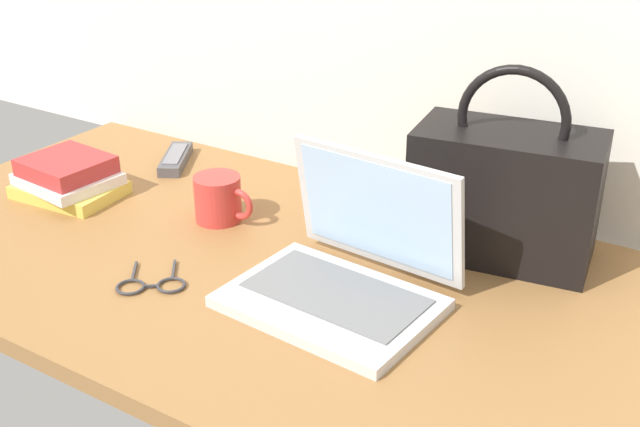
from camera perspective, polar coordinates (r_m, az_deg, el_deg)
desk at (r=1.32m, az=-2.10°, el=-4.72°), size 1.60×0.76×0.03m
laptop at (r=1.22m, az=1.94°, el=-4.08°), size 0.33×0.28×0.22m
coffee_mug at (r=1.47m, az=-7.28°, el=1.11°), size 0.12×0.09×0.09m
remote_control_far at (r=1.76m, az=-10.36°, el=3.90°), size 0.12×0.16×0.02m
eyeglasses at (r=1.29m, az=-12.07°, el=-5.04°), size 0.13×0.14×0.01m
handbag at (r=1.35m, az=13.18°, el=1.57°), size 0.32×0.20×0.33m
book_stack at (r=1.64m, az=-17.68°, el=2.44°), size 0.21×0.17×0.08m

